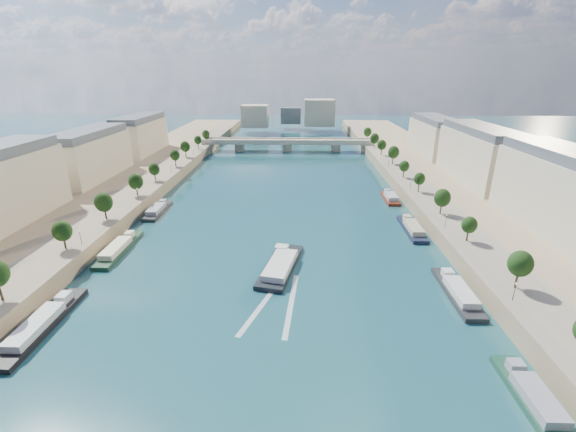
{
  "coord_description": "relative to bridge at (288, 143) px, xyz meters",
  "views": [
    {
      "loc": [
        7.41,
        -25.34,
        50.15
      ],
      "look_at": [
        4.09,
        93.9,
        5.0
      ],
      "focal_mm": 24.0,
      "sensor_mm": 36.0,
      "label": 1
    }
  ],
  "objects": [
    {
      "name": "trees_right",
      "position": [
        55.0,
        -119.43,
        5.39
      ],
      "size": [
        4.8,
        268.8,
        8.26
      ],
      "color": "#382B1E",
      "rests_on": "ground"
    },
    {
      "name": "buildings_right",
      "position": [
        85.0,
        -117.43,
        11.37
      ],
      "size": [
        16.0,
        226.0,
        23.2
      ],
      "color": "#C5B698",
      "rests_on": "ground"
    },
    {
      "name": "wake",
      "position": [
        2.83,
        -179.21,
        -5.06
      ],
      "size": [
        12.81,
        26.01,
        0.04
      ],
      "color": "silver",
      "rests_on": "ground"
    },
    {
      "name": "buildings_left",
      "position": [
        -85.0,
        -117.43,
        11.37
      ],
      "size": [
        16.0,
        226.0,
        23.2
      ],
      "color": "#C5B698",
      "rests_on": "ground"
    },
    {
      "name": "moored_barges_right",
      "position": [
        45.5,
        -175.71,
        -4.24
      ],
      "size": [
        5.0,
        163.17,
        3.6
      ],
      "color": "black",
      "rests_on": "ground"
    },
    {
      "name": "trees_left",
      "position": [
        -55.0,
        -127.43,
        5.39
      ],
      "size": [
        4.8,
        268.8,
        8.26
      ],
      "color": "#382B1E",
      "rests_on": "ground"
    },
    {
      "name": "lamps_right",
      "position": [
        52.5,
        -124.43,
        2.7
      ],
      "size": [
        0.36,
        200.36,
        4.28
      ],
      "color": "black",
      "rests_on": "ground"
    },
    {
      "name": "moored_barges_left",
      "position": [
        -45.5,
        -187.95,
        -4.24
      ],
      "size": [
        5.0,
        154.08,
        3.6
      ],
      "color": "#1A243B",
      "rests_on": "ground"
    },
    {
      "name": "ground",
      "position": [
        0.0,
        -129.43,
        -5.08
      ],
      "size": [
        700.0,
        700.0,
        0.0
      ],
      "primitive_type": "plane",
      "color": "#0D363D",
      "rests_on": "ground"
    },
    {
      "name": "pave_right",
      "position": [
        57.0,
        -129.43,
        -0.03
      ],
      "size": [
        14.0,
        520.0,
        0.1
      ],
      "primitive_type": "cube",
      "color": "gray",
      "rests_on": "quay_right"
    },
    {
      "name": "pave_left",
      "position": [
        -57.0,
        -129.43,
        -0.03
      ],
      "size": [
        14.0,
        520.0,
        0.1
      ],
      "primitive_type": "cube",
      "color": "gray",
      "rests_on": "quay_left"
    },
    {
      "name": "lamps_left",
      "position": [
        -52.5,
        -139.43,
        2.7
      ],
      "size": [
        0.36,
        200.36,
        4.28
      ],
      "color": "black",
      "rests_on": "ground"
    },
    {
      "name": "quay_left",
      "position": [
        -72.0,
        -129.43,
        -2.58
      ],
      "size": [
        44.0,
        520.0,
        5.0
      ],
      "primitive_type": "cube",
      "color": "#9E8460",
      "rests_on": "ground"
    },
    {
      "name": "bridge",
      "position": [
        0.0,
        0.0,
        0.0
      ],
      "size": [
        112.0,
        12.0,
        8.15
      ],
      "color": "#C1B79E",
      "rests_on": "ground"
    },
    {
      "name": "skyline",
      "position": [
        3.19,
        90.09,
        9.57
      ],
      "size": [
        79.0,
        42.0,
        22.0
      ],
      "color": "#C5B698",
      "rests_on": "ground"
    },
    {
      "name": "tour_barge",
      "position": [
        2.83,
        -162.55,
        -4.16
      ],
      "size": [
        12.33,
        26.48,
        3.62
      ],
      "rotation": [
        0.0,
        0.0,
        -0.2
      ],
      "color": "black",
      "rests_on": "ground"
    },
    {
      "name": "quay_right",
      "position": [
        72.0,
        -129.43,
        -2.58
      ],
      "size": [
        44.0,
        520.0,
        5.0
      ],
      "primitive_type": "cube",
      "color": "#9E8460",
      "rests_on": "ground"
    }
  ]
}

